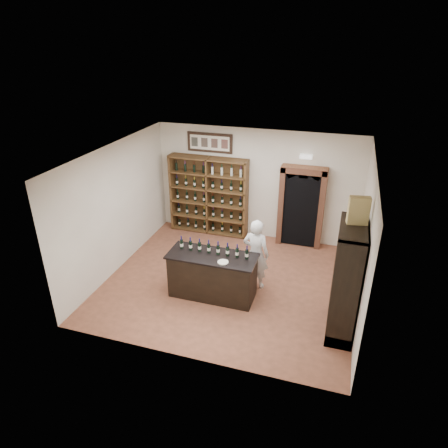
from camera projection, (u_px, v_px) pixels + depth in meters
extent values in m
plane|color=#95543B|center=(229.00, 282.00, 9.20)|extent=(5.50, 5.50, 0.00)
plane|color=white|center=(230.00, 155.00, 7.90)|extent=(5.50, 5.50, 0.00)
cube|color=white|center=(256.00, 185.00, 10.70)|extent=(5.50, 0.04, 3.00)
cube|color=white|center=(117.00, 208.00, 9.29)|extent=(0.04, 5.00, 3.00)
cube|color=white|center=(364.00, 241.00, 7.81)|extent=(0.04, 5.00, 3.00)
cube|color=brown|center=(211.00, 194.00, 11.20)|extent=(2.20, 0.02, 2.20)
cube|color=brown|center=(173.00, 192.00, 11.33)|extent=(0.06, 0.38, 2.20)
cube|color=brown|center=(246.00, 200.00, 10.75)|extent=(0.06, 0.38, 2.20)
cube|color=brown|center=(208.00, 196.00, 11.04)|extent=(0.04, 0.38, 2.20)
cube|color=brown|center=(209.00, 230.00, 11.50)|extent=(2.18, 0.38, 0.04)
cube|color=brown|center=(209.00, 217.00, 11.32)|extent=(2.18, 0.38, 0.04)
cube|color=brown|center=(209.00, 203.00, 11.13)|extent=(2.18, 0.38, 0.03)
cube|color=brown|center=(208.00, 189.00, 10.95)|extent=(2.18, 0.38, 0.04)
cube|color=brown|center=(208.00, 174.00, 10.77)|extent=(2.18, 0.38, 0.04)
cube|color=brown|center=(208.00, 159.00, 10.58)|extent=(2.18, 0.38, 0.04)
cube|color=black|center=(210.00, 143.00, 10.57)|extent=(1.25, 0.04, 0.52)
cube|color=black|center=(301.00, 208.00, 10.41)|extent=(0.97, 0.29, 2.05)
cube|color=#9B583C|center=(281.00, 205.00, 10.53)|extent=(0.14, 0.35, 2.15)
cube|color=#9B583C|center=(321.00, 210.00, 10.25)|extent=(0.14, 0.35, 2.15)
cube|color=#9B583C|center=(304.00, 170.00, 9.95)|extent=(1.15, 0.35, 0.16)
cube|color=white|center=(306.00, 157.00, 9.90)|extent=(0.30, 0.10, 0.10)
cube|color=black|center=(213.00, 277.00, 8.53)|extent=(1.80, 0.70, 0.94)
cube|color=black|center=(212.00, 256.00, 8.31)|extent=(1.88, 0.78, 0.04)
cylinder|color=black|center=(182.00, 244.00, 8.52)|extent=(0.07, 0.07, 0.21)
cylinder|color=white|center=(182.00, 245.00, 8.53)|extent=(0.07, 0.07, 0.07)
cylinder|color=navy|center=(181.00, 238.00, 8.46)|extent=(0.03, 0.03, 0.09)
cylinder|color=black|center=(191.00, 245.00, 8.47)|extent=(0.07, 0.07, 0.21)
cylinder|color=white|center=(191.00, 246.00, 8.47)|extent=(0.07, 0.07, 0.07)
cylinder|color=navy|center=(190.00, 239.00, 8.40)|extent=(0.03, 0.03, 0.09)
cylinder|color=black|center=(200.00, 247.00, 8.41)|extent=(0.07, 0.07, 0.21)
cylinder|color=white|center=(200.00, 248.00, 8.42)|extent=(0.07, 0.07, 0.07)
cylinder|color=navy|center=(199.00, 241.00, 8.35)|extent=(0.03, 0.03, 0.09)
cylinder|color=black|center=(209.00, 248.00, 8.36)|extent=(0.07, 0.07, 0.21)
cylinder|color=white|center=(209.00, 249.00, 8.36)|extent=(0.07, 0.07, 0.07)
cylinder|color=navy|center=(209.00, 242.00, 8.29)|extent=(0.03, 0.03, 0.09)
cylinder|color=black|center=(218.00, 250.00, 8.30)|extent=(0.07, 0.07, 0.21)
cylinder|color=white|center=(218.00, 250.00, 8.31)|extent=(0.07, 0.07, 0.07)
cylinder|color=navy|center=(218.00, 243.00, 8.23)|extent=(0.03, 0.03, 0.09)
cylinder|color=black|center=(228.00, 251.00, 8.24)|extent=(0.07, 0.07, 0.21)
cylinder|color=white|center=(228.00, 252.00, 8.25)|extent=(0.07, 0.07, 0.07)
cylinder|color=navy|center=(228.00, 245.00, 8.18)|extent=(0.03, 0.03, 0.09)
cylinder|color=black|center=(237.00, 253.00, 8.19)|extent=(0.07, 0.07, 0.21)
cylinder|color=white|center=(237.00, 253.00, 8.20)|extent=(0.07, 0.07, 0.07)
cylinder|color=navy|center=(237.00, 246.00, 8.12)|extent=(0.03, 0.03, 0.09)
cylinder|color=black|center=(247.00, 254.00, 8.13)|extent=(0.07, 0.07, 0.21)
cylinder|color=white|center=(247.00, 255.00, 8.14)|extent=(0.07, 0.07, 0.07)
cylinder|color=navy|center=(247.00, 248.00, 8.07)|extent=(0.03, 0.03, 0.09)
cube|color=black|center=(359.00, 283.00, 7.22)|extent=(0.02, 1.20, 2.20)
cube|color=black|center=(345.00, 299.00, 6.78)|extent=(0.48, 0.04, 2.20)
cube|color=black|center=(347.00, 265.00, 7.78)|extent=(0.48, 0.04, 2.20)
cube|color=black|center=(355.00, 228.00, 6.81)|extent=(0.48, 1.20, 0.04)
cube|color=black|center=(339.00, 323.00, 7.70)|extent=(0.48, 1.20, 0.24)
cube|color=black|center=(341.00, 314.00, 7.60)|extent=(0.48, 1.16, 0.03)
cube|color=black|center=(345.00, 290.00, 7.36)|extent=(0.48, 1.16, 0.03)
cube|color=black|center=(349.00, 264.00, 7.13)|extent=(0.48, 1.16, 0.03)
imported|color=silver|center=(256.00, 254.00, 8.71)|extent=(0.64, 0.47, 1.64)
cylinder|color=white|center=(223.00, 262.00, 8.04)|extent=(0.22, 0.22, 0.02)
cube|color=tan|center=(359.00, 211.00, 6.79)|extent=(0.37, 0.21, 0.50)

